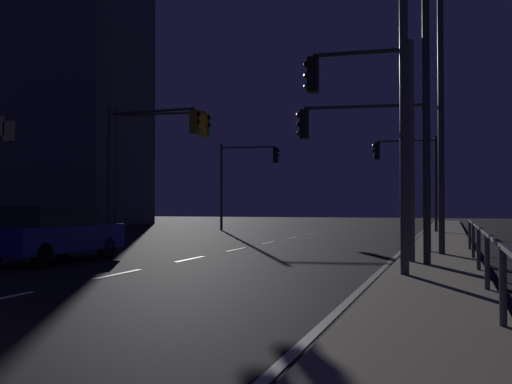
{
  "coord_description": "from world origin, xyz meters",
  "views": [
    {
      "loc": [
        7.23,
        -3.26,
        1.58
      ],
      "look_at": [
        0.11,
        18.93,
        2.09
      ],
      "focal_mm": 42.56,
      "sensor_mm": 36.0,
      "label": 1
    }
  ],
  "objects": [
    {
      "name": "lane_markings_center",
      "position": [
        0.0,
        21.0,
        0.01
      ],
      "size": [
        0.14,
        50.0,
        0.01
      ],
      "color": "silver",
      "rests_on": "ground"
    },
    {
      "name": "traffic_light_overhead_east",
      "position": [
        5.03,
        31.18,
        3.81
      ],
      "size": [
        3.46,
        0.57,
        5.24
      ],
      "color": "#38383D",
      "rests_on": "sidewalk_right"
    },
    {
      "name": "street_lamp_far_end",
      "position": [
        7.1,
        15.13,
        4.79
      ],
      "size": [
        0.97,
        2.09,
        7.75
      ],
      "color": "#38383D",
      "rests_on": "sidewalk_right"
    },
    {
      "name": "street_lamp_median",
      "position": [
        6.74,
        11.78,
        4.47
      ],
      "size": [
        0.65,
        2.3,
        7.12
      ],
      "color": "#2D3033",
      "rests_on": "sidewalk_right"
    },
    {
      "name": "barrier_fence",
      "position": [
        7.83,
        7.82,
        0.88
      ],
      "size": [
        0.09,
        19.74,
        0.98
      ],
      "color": "#59595E",
      "rests_on": "sidewalk_right"
    },
    {
      "name": "traffic_light_far_center",
      "position": [
        -4.39,
        18.56,
        3.96
      ],
      "size": [
        4.23,
        0.41,
        5.6
      ],
      "color": "#38383D",
      "rests_on": "ground"
    },
    {
      "name": "ground_plane",
      "position": [
        0.0,
        17.5,
        0.0
      ],
      "size": [
        112.0,
        112.0,
        0.0
      ],
      "primitive_type": "plane",
      "color": "black",
      "rests_on": "ground"
    },
    {
      "name": "traffic_light_far_left",
      "position": [
        4.7,
        16.24,
        3.59
      ],
      "size": [
        4.19,
        0.78,
        4.85
      ],
      "color": "#38383D",
      "rests_on": "sidewalk_right"
    },
    {
      "name": "lane_edge_line",
      "position": [
        5.63,
        22.5,
        0.01
      ],
      "size": [
        0.14,
        53.0,
        0.01
      ],
      "color": "silver",
      "rests_on": "ground"
    },
    {
      "name": "building_distant",
      "position": [
        -26.65,
        38.62,
        13.68
      ],
      "size": [
        19.96,
        9.03,
        27.35
      ],
      "color": "#4C515B",
      "rests_on": "ground"
    },
    {
      "name": "sidewalk_right",
      "position": [
        6.93,
        17.5,
        0.07
      ],
      "size": [
        2.1,
        77.0,
        0.14
      ],
      "primitive_type": "cube",
      "color": "gray",
      "rests_on": "ground"
    },
    {
      "name": "traffic_light_mid_left",
      "position": [
        5.14,
        12.69,
        4.09
      ],
      "size": [
        2.88,
        0.38,
        5.71
      ],
      "color": "#4C4C51",
      "rests_on": "sidewalk_right"
    },
    {
      "name": "traffic_light_near_right",
      "position": [
        -4.89,
        32.54,
        3.83
      ],
      "size": [
        3.74,
        0.74,
        5.44
      ],
      "color": "#4C4C51",
      "rests_on": "ground"
    },
    {
      "name": "car",
      "position": [
        -3.26,
        10.95,
        0.82
      ],
      "size": [
        2.0,
        4.47,
        1.57
      ],
      "color": "navy",
      "rests_on": "ground"
    },
    {
      "name": "traffic_light_mid_right",
      "position": [
        -4.39,
        19.4,
        3.97
      ],
      "size": [
        4.15,
        0.7,
        5.63
      ],
      "color": "#4C4C51",
      "rests_on": "ground"
    },
    {
      "name": "street_lamp_corner",
      "position": [
        6.65,
        9.57,
        4.34
      ],
      "size": [
        2.01,
        0.91,
        6.93
      ],
      "color": "#4C4C51",
      "rests_on": "sidewalk_right"
    }
  ]
}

